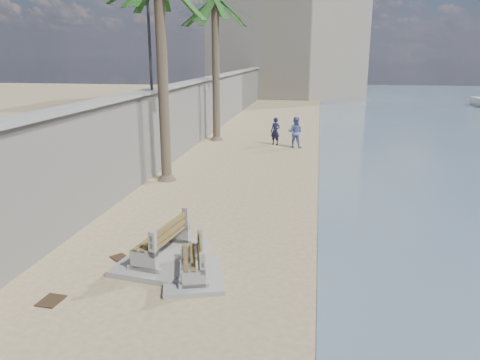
{
  "coord_description": "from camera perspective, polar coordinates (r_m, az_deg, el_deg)",
  "views": [
    {
      "loc": [
        1.85,
        -7.13,
        5.08
      ],
      "look_at": [
        -0.5,
        7.0,
        1.2
      ],
      "focal_mm": 35.0,
      "sensor_mm": 36.0,
      "label": 1
    }
  ],
  "objects": [
    {
      "name": "ground_plane",
      "position": [
        8.95,
        -4.45,
        -19.49
      ],
      "size": [
        140.0,
        140.0,
        0.0
      ],
      "primitive_type": "plane",
      "color": "tan"
    },
    {
      "name": "debris_b",
      "position": [
        11.0,
        -22.05,
        -13.47
      ],
      "size": [
        0.48,
        0.58,
        0.03
      ],
      "primitive_type": "cube",
      "rotation": [
        0.0,
        0.0,
        4.63
      ],
      "color": "#382616",
      "rests_on": "ground_plane"
    },
    {
      "name": "wall_cap",
      "position": [
        28.07,
        -5.24,
        11.97
      ],
      "size": [
        0.8,
        70.0,
        0.12
      ],
      "primitive_type": "cube",
      "color": "gray",
      "rests_on": "seawall"
    },
    {
      "name": "bench_far",
      "position": [
        11.14,
        -5.76,
        -9.99
      ],
      "size": [
        1.85,
        2.28,
        0.83
      ],
      "color": "gray",
      "rests_on": "ground_plane"
    },
    {
      "name": "palm_back",
      "position": [
        28.23,
        -3.07,
        20.93
      ],
      "size": [
        5.0,
        5.0,
        8.97
      ],
      "color": "brown",
      "rests_on": "ground_plane"
    },
    {
      "name": "person_b",
      "position": [
        26.28,
        6.77,
        6.01
      ],
      "size": [
        1.05,
        0.9,
        1.91
      ],
      "primitive_type": "imported",
      "rotation": [
        0.0,
        0.0,
        2.92
      ],
      "color": "#5061A5",
      "rests_on": "ground_plane"
    },
    {
      "name": "seawall",
      "position": [
        28.23,
        -5.15,
        8.32
      ],
      "size": [
        0.45,
        70.0,
        3.5
      ],
      "primitive_type": "cube",
      "color": "gray",
      "rests_on": "ground_plane"
    },
    {
      "name": "bench_near",
      "position": [
        12.02,
        -9.49,
        -7.66
      ],
      "size": [
        2.07,
        2.74,
        1.05
      ],
      "color": "gray",
      "rests_on": "ground_plane"
    },
    {
      "name": "streetlight",
      "position": [
        20.41,
        -11.13,
        19.29
      ],
      "size": [
        0.28,
        0.28,
        5.12
      ],
      "color": "#2D2D33",
      "rests_on": "wall_cap"
    },
    {
      "name": "debris_d",
      "position": [
        12.55,
        -14.44,
        -9.15
      ],
      "size": [
        0.57,
        0.56,
        0.03
      ],
      "primitive_type": "cube",
      "rotation": [
        0.0,
        0.0,
        5.61
      ],
      "color": "#382616",
      "rests_on": "ground_plane"
    },
    {
      "name": "person_a",
      "position": [
        26.94,
        4.34,
        6.18
      ],
      "size": [
        0.77,
        0.66,
        1.79
      ],
      "primitive_type": "imported",
      "rotation": [
        0.0,
        0.0,
        -0.4
      ],
      "color": "#161335",
      "rests_on": "ground_plane"
    },
    {
      "name": "end_building",
      "position": [
        59.29,
        5.97,
        16.93
      ],
      "size": [
        18.0,
        12.0,
        14.0
      ],
      "primitive_type": "cube",
      "color": "#B7AA93",
      "rests_on": "ground_plane"
    }
  ]
}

